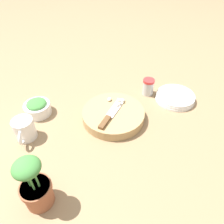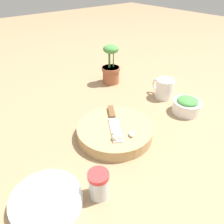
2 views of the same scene
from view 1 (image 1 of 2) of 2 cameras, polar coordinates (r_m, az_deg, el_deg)
The scene contains 9 objects.
ground_plane at distance 0.94m, azimuth -0.77°, elevation -3.29°, with size 5.00×5.00×0.00m, color #997A56.
cutting_board at distance 0.96m, azimuth 0.33°, elevation -0.75°, with size 0.27×0.27×0.04m.
chef_knife at distance 0.92m, azimuth -0.39°, elevation -0.69°, with size 0.14×0.19×0.01m.
garlic_cloves at distance 0.98m, azimuth 1.39°, elevation 2.67°, with size 0.08×0.08×0.02m.
herb_bowl at distance 1.03m, azimuth -18.90°, elevation 1.14°, with size 0.12×0.12×0.07m.
spice_jar at distance 1.10m, azimuth 9.43°, elevation 6.53°, with size 0.06×0.06×0.08m.
coffee_mug at distance 0.93m, azimuth -21.94°, elevation -4.24°, with size 0.08×0.12×0.09m.
plate_stack at distance 1.11m, azimuth 16.18°, elevation 3.73°, with size 0.19×0.19×0.03m.
potted_herb at distance 0.70m, azimuth -19.45°, elevation -17.99°, with size 0.09×0.09×0.20m.
Camera 1 is at (0.06, 0.66, 0.66)m, focal length 35.00 mm.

